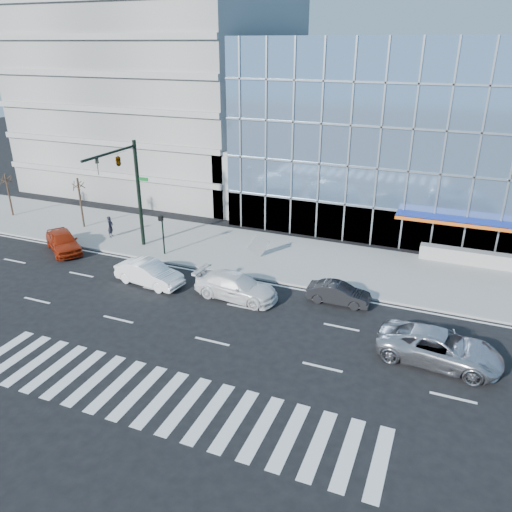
# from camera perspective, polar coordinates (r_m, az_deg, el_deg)

# --- Properties ---
(ground) EXTENTS (160.00, 160.00, 0.00)m
(ground) POSITION_cam_1_polar(r_m,az_deg,el_deg) (29.93, -1.55, -5.87)
(ground) COLOR black
(ground) RESTS_ON ground
(sidewalk) EXTENTS (120.00, 8.00, 0.15)m
(sidewalk) POSITION_cam_1_polar(r_m,az_deg,el_deg) (36.60, 3.49, -0.11)
(sidewalk) COLOR gray
(sidewalk) RESTS_ON ground
(theatre_building) EXTENTS (42.00, 26.00, 15.00)m
(theatre_building) POSITION_cam_1_polar(r_m,az_deg,el_deg) (50.49, 26.56, 12.86)
(theatre_building) COLOR #7194BD
(theatre_building) RESTS_ON ground
(parking_garage) EXTENTS (24.00, 24.00, 20.00)m
(parking_garage) POSITION_cam_1_polar(r_m,az_deg,el_deg) (58.72, -9.78, 18.48)
(parking_garage) COLOR gray
(parking_garage) RESTS_ON ground
(ramp_block) EXTENTS (6.00, 8.00, 6.00)m
(ramp_block) POSITION_cam_1_polar(r_m,az_deg,el_deg) (46.53, 0.58, 8.86)
(ramp_block) COLOR gray
(ramp_block) RESTS_ON ground
(traffic_signal) EXTENTS (1.14, 5.74, 8.00)m
(traffic_signal) POSITION_cam_1_polar(r_m,az_deg,el_deg) (36.72, -14.78, 9.27)
(traffic_signal) COLOR black
(traffic_signal) RESTS_ON sidewalk
(ped_signal_post) EXTENTS (0.30, 0.33, 3.00)m
(ped_signal_post) POSITION_cam_1_polar(r_m,az_deg,el_deg) (36.77, -10.67, 3.09)
(ped_signal_post) COLOR black
(ped_signal_post) RESTS_ON sidewalk
(street_tree_near) EXTENTS (1.10, 1.10, 4.23)m
(street_tree_near) POSITION_cam_1_polar(r_m,az_deg,el_deg) (43.84, -19.66, 7.66)
(street_tree_near) COLOR #332319
(street_tree_near) RESTS_ON sidewalk
(street_tree_far) EXTENTS (1.10, 1.10, 3.87)m
(street_tree_far) POSITION_cam_1_polar(r_m,az_deg,el_deg) (49.51, -26.67, 7.82)
(street_tree_far) COLOR #332319
(street_tree_far) RESTS_ON sidewalk
(silver_suv) EXTENTS (6.13, 3.19, 1.65)m
(silver_suv) POSITION_cam_1_polar(r_m,az_deg,el_deg) (26.35, 20.22, -9.80)
(silver_suv) COLOR silver
(silver_suv) RESTS_ON ground
(white_suv) EXTENTS (5.45, 2.53, 1.54)m
(white_suv) POSITION_cam_1_polar(r_m,az_deg,el_deg) (30.68, -2.29, -3.48)
(white_suv) COLOR white
(white_suv) RESTS_ON ground
(white_sedan) EXTENTS (4.85, 2.21, 1.54)m
(white_sedan) POSITION_cam_1_polar(r_m,az_deg,el_deg) (33.08, -12.11, -1.94)
(white_sedan) COLOR white
(white_sedan) RESTS_ON ground
(dark_sedan) EXTENTS (3.83, 1.38, 1.25)m
(dark_sedan) POSITION_cam_1_polar(r_m,az_deg,el_deg) (30.53, 9.42, -4.24)
(dark_sedan) COLOR black
(dark_sedan) RESTS_ON ground
(red_sedan) EXTENTS (4.93, 4.28, 1.60)m
(red_sedan) POSITION_cam_1_polar(r_m,az_deg,el_deg) (40.18, -21.19, 1.59)
(red_sedan) COLOR #98240B
(red_sedan) RESTS_ON ground
(pedestrian) EXTENTS (0.54, 0.70, 1.71)m
(pedestrian) POSITION_cam_1_polar(r_m,az_deg,el_deg) (41.55, -16.31, 3.25)
(pedestrian) COLOR black
(pedestrian) RESTS_ON sidewalk
(tilted_panel) EXTENTS (1.42, 1.22, 1.81)m
(tilted_panel) POSITION_cam_1_polar(r_m,az_deg,el_deg) (35.99, 0.26, 1.22)
(tilted_panel) COLOR #A2A2A2
(tilted_panel) RESTS_ON sidewalk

